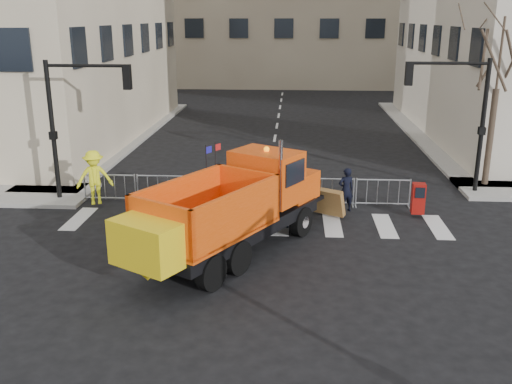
# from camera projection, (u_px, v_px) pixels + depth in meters

# --- Properties ---
(ground) EXTENTS (120.00, 120.00, 0.00)m
(ground) POSITION_uv_depth(u_px,v_px,m) (248.00, 297.00, 14.69)
(ground) COLOR black
(ground) RESTS_ON ground
(sidewalk_back) EXTENTS (64.00, 5.00, 0.15)m
(sidewalk_back) POSITION_uv_depth(u_px,v_px,m) (265.00, 195.00, 22.77)
(sidewalk_back) COLOR gray
(sidewalk_back) RESTS_ON ground
(traffic_light_left) EXTENTS (0.18, 0.18, 5.40)m
(traffic_light_left) POSITION_uv_depth(u_px,v_px,m) (53.00, 133.00, 21.55)
(traffic_light_left) COLOR black
(traffic_light_left) RESTS_ON ground
(traffic_light_right) EXTENTS (0.18, 0.18, 5.40)m
(traffic_light_right) POSITION_uv_depth(u_px,v_px,m) (482.00, 128.00, 22.41)
(traffic_light_right) COLOR black
(traffic_light_right) RESTS_ON ground
(crowd_barriers) EXTENTS (12.60, 0.60, 1.10)m
(crowd_barriers) POSITION_uv_depth(u_px,v_px,m) (244.00, 190.00, 21.82)
(crowd_barriers) COLOR #9EA0A5
(crowd_barriers) RESTS_ON ground
(street_tree) EXTENTS (3.00, 3.00, 7.50)m
(street_tree) POSITION_uv_depth(u_px,v_px,m) (495.00, 98.00, 23.01)
(street_tree) COLOR #382B21
(street_tree) RESTS_ON ground
(plow_truck) EXTENTS (6.53, 8.82, 3.44)m
(plow_truck) POSITION_uv_depth(u_px,v_px,m) (231.00, 207.00, 16.84)
(plow_truck) COLOR black
(plow_truck) RESTS_ON ground
(cop_a) EXTENTS (0.70, 0.57, 1.65)m
(cop_a) POSITION_uv_depth(u_px,v_px,m) (346.00, 190.00, 20.93)
(cop_a) COLOR black
(cop_a) RESTS_ON ground
(cop_b) EXTENTS (1.07, 0.92, 1.93)m
(cop_b) POSITION_uv_depth(u_px,v_px,m) (286.00, 185.00, 21.03)
(cop_b) COLOR black
(cop_b) RESTS_ON ground
(cop_c) EXTENTS (1.16, 1.13, 1.95)m
(cop_c) POSITION_uv_depth(u_px,v_px,m) (290.00, 199.00, 19.35)
(cop_c) COLOR black
(cop_c) RESTS_ON ground
(worker) EXTENTS (1.50, 1.17, 2.05)m
(worker) POSITION_uv_depth(u_px,v_px,m) (94.00, 177.00, 21.23)
(worker) COLOR #F4F61C
(worker) RESTS_ON sidewalk_back
(newspaper_box) EXTENTS (0.47, 0.42, 1.10)m
(newspaper_box) POSITION_uv_depth(u_px,v_px,m) (418.00, 198.00, 20.33)
(newspaper_box) COLOR maroon
(newspaper_box) RESTS_ON sidewalk_back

